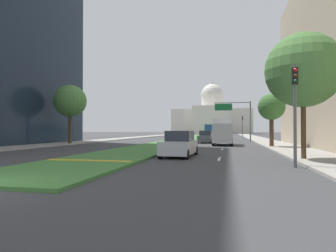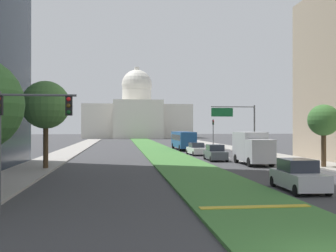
{
  "view_description": "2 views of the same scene",
  "coord_description": "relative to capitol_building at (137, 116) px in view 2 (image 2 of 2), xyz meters",
  "views": [
    {
      "loc": [
        7.72,
        -7.65,
        1.9
      ],
      "look_at": [
        -2.4,
        40.34,
        2.53
      ],
      "focal_mm": 30.65,
      "sensor_mm": 36.0,
      "label": 1
    },
    {
      "loc": [
        -5.93,
        -9.9,
        3.67
      ],
      "look_at": [
        -0.56,
        35.05,
        3.83
      ],
      "focal_mm": 43.05,
      "sensor_mm": 36.0,
      "label": 2
    }
  ],
  "objects": [
    {
      "name": "ground_plane",
      "position": [
        0.0,
        -65.74,
        -7.75
      ],
      "size": [
        293.17,
        293.17,
        0.0
      ],
      "primitive_type": "plane",
      "color": "#3D3D3F"
    },
    {
      "name": "grass_median",
      "position": [
        0.0,
        -72.41,
        -7.68
      ],
      "size": [
        5.53,
        119.93,
        0.14
      ],
      "primitive_type": "cube",
      "color": "#427A38",
      "rests_on": "ground_plane"
    },
    {
      "name": "median_curb_nose",
      "position": [
        0.0,
        -125.09,
        -7.59
      ],
      "size": [
        4.98,
        0.5,
        0.04
      ],
      "primitive_type": "cube",
      "color": "gold",
      "rests_on": "grass_median"
    },
    {
      "name": "lane_dashes_right",
      "position": [
        7.13,
        -93.7,
        -7.74
      ],
      "size": [
        0.16,
        51.48,
        0.01
      ],
      "color": "silver",
      "rests_on": "ground_plane"
    },
    {
      "name": "sidewalk_left",
      "position": [
        -13.5,
        -79.07,
        -7.67
      ],
      "size": [
        4.0,
        119.93,
        0.15
      ],
      "primitive_type": "cube",
      "color": "#9E9991",
      "rests_on": "ground_plane"
    },
    {
      "name": "sidewalk_right",
      "position": [
        13.5,
        -79.07,
        -7.67
      ],
      "size": [
        4.0,
        119.93,
        0.15
      ],
      "primitive_type": "cube",
      "color": "#9E9991",
      "rests_on": "ground_plane"
    },
    {
      "name": "capitol_building",
      "position": [
        0.0,
        0.0,
        0.0
      ],
      "size": [
        37.07,
        23.33,
        25.13
      ],
      "color": "silver",
      "rests_on": "ground_plane"
    },
    {
      "name": "traffic_light_near_left",
      "position": [
        -10.15,
        -124.59,
        -3.95
      ],
      "size": [
        3.34,
        0.35,
        5.2
      ],
      "color": "#515456",
      "rests_on": "ground_plane"
    },
    {
      "name": "traffic_light_far_right",
      "position": [
        11.0,
        -70.25,
        -4.43
      ],
      "size": [
        0.28,
        0.35,
        5.2
      ],
      "color": "#515456",
      "rests_on": "ground_plane"
    },
    {
      "name": "overhead_guide_sign",
      "position": [
        9.02,
        -92.4,
        -3.09
      ],
      "size": [
        5.77,
        0.2,
        6.5
      ],
      "color": "#515456",
      "rests_on": "ground_plane"
    },
    {
      "name": "street_tree_left_mid",
      "position": [
        -12.34,
        -106.37,
        -2.15
      ],
      "size": [
        4.16,
        4.16,
        7.71
      ],
      "color": "#4C3823",
      "rests_on": "ground_plane"
    },
    {
      "name": "street_tree_right_mid",
      "position": [
        12.19,
        -108.16,
        -3.49
      ],
      "size": [
        2.82,
        2.82,
        5.74
      ],
      "color": "#4C3823",
      "rests_on": "ground_plane"
    },
    {
      "name": "sedan_lead_stopped",
      "position": [
        4.34,
        -120.02,
        -6.9
      ],
      "size": [
        2.17,
        4.7,
        1.83
      ],
      "color": "#BCBCC1",
      "rests_on": "ground_plane"
    },
    {
      "name": "sedan_midblock",
      "position": [
        4.55,
        -98.72,
        -6.92
      ],
      "size": [
        2.07,
        4.69,
        1.77
      ],
      "color": "#4C5156",
      "rests_on": "ground_plane"
    },
    {
      "name": "sedan_distant",
      "position": [
        4.19,
        -89.61,
        -6.97
      ],
      "size": [
        2.13,
        4.75,
        1.64
      ],
      "color": "silver",
      "rests_on": "ground_plane"
    },
    {
      "name": "box_truck_delivery",
      "position": [
        7.04,
        -103.85,
        -6.07
      ],
      "size": [
        2.4,
        6.4,
        3.2
      ],
      "color": "#BCBCC1",
      "rests_on": "ground_plane"
    },
    {
      "name": "city_bus",
      "position": [
        4.34,
        -77.23,
        -5.98
      ],
      "size": [
        2.62,
        11.0,
        2.95
      ],
      "color": "#1E4C8C",
      "rests_on": "ground_plane"
    }
  ]
}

